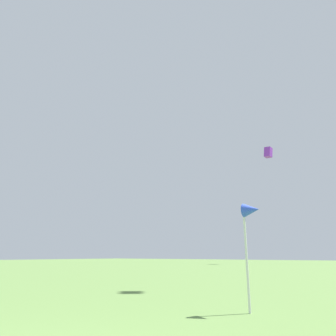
# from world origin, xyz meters

# --- Properties ---
(distant_kite_purple_far_center) EXTENTS (0.85, 0.87, 1.25)m
(distant_kite_purple_far_center) POSITION_xyz_m (-9.88, 34.56, 12.27)
(distant_kite_purple_far_center) COLOR purple
(marker_flag) EXTENTS (0.30, 0.24, 1.78)m
(marker_flag) POSITION_xyz_m (-0.10, 4.95, 1.55)
(marker_flag) COLOR silver
(marker_flag) RESTS_ON ground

